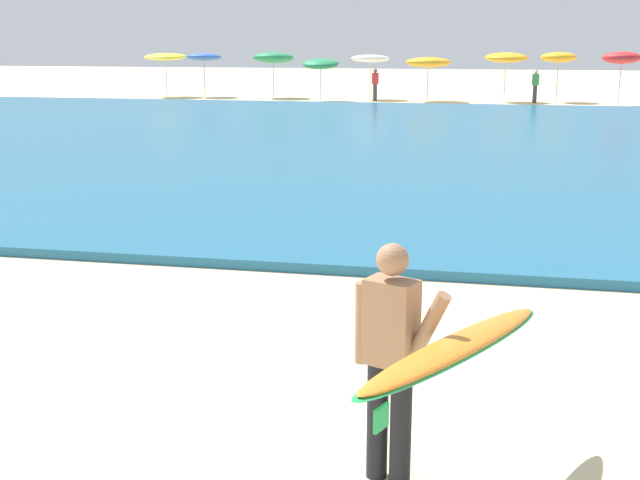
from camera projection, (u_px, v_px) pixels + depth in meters
sea at (379, 141)px, 24.38m from camera, size 120.00×28.00×0.14m
surfer_with_board at (422, 351)px, 5.44m from camera, size 1.37×2.47×1.73m
beach_umbrella_0 at (165, 57)px, 43.20m from camera, size 2.22×2.23×2.30m
beach_umbrella_1 at (204, 57)px, 43.09m from camera, size 1.83×1.85×2.31m
beach_umbrella_2 at (273, 58)px, 42.45m from camera, size 2.11×2.14×2.39m
beach_umbrella_3 at (321, 64)px, 40.33m from camera, size 1.79×1.83×2.11m
beach_umbrella_4 at (370, 59)px, 41.32m from camera, size 1.96×1.98×2.28m
beach_umbrella_5 at (428, 62)px, 40.01m from camera, size 2.20×2.22×2.18m
beach_umbrella_6 at (506, 58)px, 39.77m from camera, size 2.05×2.07×2.39m
beach_umbrella_7 at (559, 57)px, 39.57m from camera, size 1.71×1.73×2.42m
beach_umbrella_8 at (622, 58)px, 37.33m from camera, size 1.73×1.76×2.50m
beachgoer_near_row_left at (535, 85)px, 39.27m from camera, size 0.32×0.20×1.58m
beachgoer_near_row_mid at (375, 84)px, 40.40m from camera, size 0.32×0.20×1.58m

